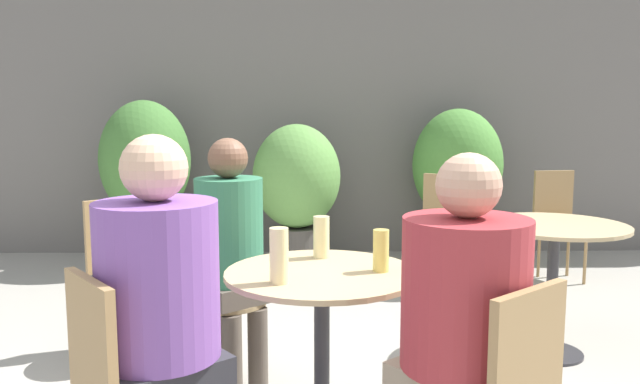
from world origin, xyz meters
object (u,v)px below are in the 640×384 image
bistro_chair_4 (122,262)px  beer_glass_0 (381,251)px  bistro_chair_5 (558,214)px  beer_glass_2 (279,256)px  seated_person_1 (163,302)px  bistro_chair_3 (439,220)px  bistro_chair_1 (122,381)px  potted_plant_1 (297,183)px  cafe_table_far (554,251)px  potted_plant_0 (146,172)px  potted_plant_2 (457,171)px  beer_glass_1 (321,237)px  seated_person_0 (231,245)px  cafe_table_near (322,312)px  bistro_chair_0 (216,281)px  seated_person_2 (460,319)px

bistro_chair_4 → beer_glass_0: 1.66m
bistro_chair_5 → beer_glass_2: (-2.08, -2.70, 0.31)m
seated_person_1 → bistro_chair_3: bearing=-66.7°
bistro_chair_1 → bistro_chair_3: same height
beer_glass_2 → potted_plant_1: bearing=90.0°
cafe_table_far → beer_glass_0: 1.45m
seated_person_1 → potted_plant_0: potted_plant_0 is taller
potted_plant_2 → beer_glass_1: bearing=-113.5°
potted_plant_1 → potted_plant_0: bearing=178.3°
seated_person_0 → beer_glass_2: 0.72m
cafe_table_far → potted_plant_1: size_ratio=0.63×
cafe_table_near → beer_glass_1: 0.33m
bistro_chair_0 → potted_plant_1: bearing=43.0°
bistro_chair_0 → potted_plant_1: (0.34, 2.34, 0.21)m
seated_person_1 → beer_glass_2: (0.35, 0.24, 0.09)m
cafe_table_near → potted_plant_2: bearing=68.0°
bistro_chair_1 → bistro_chair_5: size_ratio=1.00×
seated_person_1 → beer_glass_2: seated_person_1 is taller
seated_person_1 → beer_glass_0: size_ratio=7.90×
cafe_table_near → beer_glass_0: bearing=-1.2°
bistro_chair_5 → beer_glass_1: 3.03m
seated_person_1 → beer_glass_0: bearing=-99.9°
seated_person_1 → beer_glass_1: seated_person_1 is taller
seated_person_2 → potted_plant_1: size_ratio=0.99×
cafe_table_far → bistro_chair_1: bearing=-142.2°
beer_glass_2 → beer_glass_0: bearing=22.6°
seated_person_0 → bistro_chair_5: bearing=2.4°
seated_person_2 → potted_plant_1: 3.50m
seated_person_2 → bistro_chair_4: bearing=-84.8°
seated_person_0 → beer_glass_0: size_ratio=7.58×
cafe_table_far → bistro_chair_4: (-2.33, 0.04, -0.06)m
bistro_chair_1 → potted_plant_0: (-0.82, 3.48, 0.29)m
bistro_chair_3 → potted_plant_1: 1.29m
cafe_table_far → bistro_chair_5: bistro_chair_5 is taller
bistro_chair_0 → potted_plant_1: 2.37m
potted_plant_2 → seated_person_2: bearing=-103.2°
potted_plant_0 → potted_plant_2: size_ratio=1.05×
bistro_chair_1 → potted_plant_1: bearing=-46.4°
cafe_table_far → potted_plant_0: (-2.71, 2.02, 0.23)m
bistro_chair_1 → beer_glass_0: (0.84, 0.49, 0.29)m
potted_plant_0 → beer_glass_2: bearing=-67.9°
potted_plant_2 → seated_person_0: bearing=-122.6°
potted_plant_1 → beer_glass_1: bearing=-86.7°
cafe_table_near → beer_glass_2: size_ratio=3.74×
bistro_chair_3 → bistro_chair_4: size_ratio=1.00×
beer_glass_0 → potted_plant_1: bearing=97.3°
beer_glass_0 → cafe_table_near: bearing=178.8°
seated_person_1 → potted_plant_0: (-0.93, 3.39, 0.07)m
bistro_chair_4 → bistro_chair_5: (2.99, 1.53, 0.00)m
bistro_chair_5 → potted_plant_0: 3.40m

